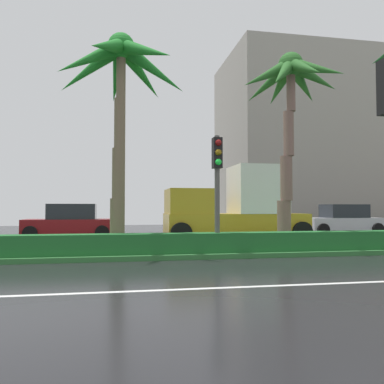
% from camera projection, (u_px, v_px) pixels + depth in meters
% --- Properties ---
extents(ground_plane, '(90.00, 42.00, 0.10)m').
position_uv_depth(ground_plane, '(10.00, 254.00, 13.30)').
color(ground_plane, black).
extents(median_strip, '(85.50, 4.00, 0.15)m').
position_uv_depth(median_strip, '(1.00, 254.00, 12.33)').
color(median_strip, '#2D6B33').
rests_on(median_strip, ground_plane).
extents(palm_tree_centre, '(4.57, 4.80, 7.30)m').
position_uv_depth(palm_tree_centre, '(121.00, 77.00, 13.21)').
color(palm_tree_centre, '#705F48').
rests_on(palm_tree_centre, median_strip).
extents(palm_tree_centre_right, '(4.16, 4.07, 7.12)m').
position_uv_depth(palm_tree_centre_right, '(291.00, 91.00, 14.44)').
color(palm_tree_centre_right, brown).
rests_on(palm_tree_centre_right, median_strip).
extents(traffic_signal_median_right, '(0.28, 0.43, 3.64)m').
position_uv_depth(traffic_signal_median_right, '(217.00, 172.00, 12.25)').
color(traffic_signal_median_right, '#4C4C47').
rests_on(traffic_signal_median_right, median_strip).
extents(car_in_traffic_second, '(4.30, 2.02, 1.72)m').
position_uv_depth(car_in_traffic_second, '(70.00, 222.00, 19.59)').
color(car_in_traffic_second, maroon).
rests_on(car_in_traffic_second, ground_plane).
extents(box_truck_lead, '(6.40, 2.64, 3.46)m').
position_uv_depth(box_truck_lead, '(237.00, 207.00, 17.98)').
color(box_truck_lead, '#B28C1E').
rests_on(box_truck_lead, ground_plane).
extents(car_in_traffic_third, '(4.30, 2.02, 1.72)m').
position_uv_depth(car_in_traffic_third, '(342.00, 220.00, 22.43)').
color(car_in_traffic_third, silver).
rests_on(car_in_traffic_third, ground_plane).
extents(building_far_right, '(17.39, 10.79, 15.67)m').
position_uv_depth(building_far_right, '(316.00, 142.00, 37.76)').
color(building_far_right, gray).
rests_on(building_far_right, ground_plane).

